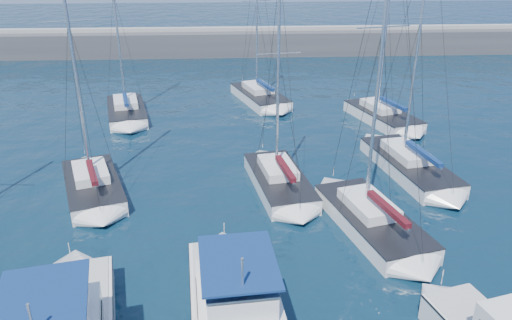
{
  "coord_description": "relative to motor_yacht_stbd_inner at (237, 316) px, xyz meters",
  "views": [
    {
      "loc": [
        -0.55,
        -15.33,
        14.28
      ],
      "look_at": [
        0.89,
        9.85,
        3.0
      ],
      "focal_mm": 35.0,
      "sensor_mm": 36.0,
      "label": 1
    }
  ],
  "objects": [
    {
      "name": "breakwater",
      "position": [
        0.43,
        52.44,
        -0.08
      ],
      "size": [
        160.0,
        6.0,
        4.45
      ],
      "color": "#424244",
      "rests_on": "ground"
    },
    {
      "name": "motor_yacht_stbd_inner",
      "position": [
        0.0,
        0.0,
        0.0
      ],
      "size": [
        4.25,
        9.59,
        4.69
      ],
      "rotation": [
        0.0,
        0.0,
        0.09
      ],
      "color": "silver",
      "rests_on": "ground"
    },
    {
      "name": "sailboat_mid_b",
      "position": [
        -8.47,
        12.58,
        -0.58
      ],
      "size": [
        5.29,
        7.8,
        16.32
      ],
      "rotation": [
        0.0,
        0.0,
        0.34
      ],
      "color": "silver",
      "rests_on": "ground"
    },
    {
      "name": "sailboat_mid_c",
      "position": [
        2.89,
        12.58,
        -0.62
      ],
      "size": [
        4.16,
        7.84,
        13.16
      ],
      "rotation": [
        0.0,
        0.0,
        0.17
      ],
      "color": "silver",
      "rests_on": "ground"
    },
    {
      "name": "sailboat_mid_d",
      "position": [
        7.35,
        7.65,
        -0.59
      ],
      "size": [
        5.06,
        8.49,
        16.86
      ],
      "rotation": [
        0.0,
        0.0,
        0.25
      ],
      "color": "silver",
      "rests_on": "ground"
    },
    {
      "name": "sailboat_mid_e",
      "position": [
        11.71,
        14.48,
        -0.6
      ],
      "size": [
        4.59,
        9.12,
        15.81
      ],
      "rotation": [
        0.0,
        0.0,
        0.18
      ],
      "color": "silver",
      "rests_on": "ground"
    },
    {
      "name": "sailboat_back_a",
      "position": [
        -8.99,
        26.85,
        -0.58
      ],
      "size": [
        4.68,
        7.99,
        16.66
      ],
      "rotation": [
        0.0,
        0.0,
        0.23
      ],
      "color": "silver",
      "rests_on": "ground"
    },
    {
      "name": "sailboat_back_b",
      "position": [
        2.84,
        30.64,
        -0.61
      ],
      "size": [
        5.53,
        8.55,
        14.59
      ],
      "rotation": [
        0.0,
        0.0,
        0.32
      ],
      "color": "silver",
      "rests_on": "ground"
    },
    {
      "name": "sailboat_back_c",
      "position": [
        12.82,
        24.41,
        -0.6
      ],
      "size": [
        5.27,
        8.26,
        15.11
      ],
      "rotation": [
        0.0,
        0.0,
        0.31
      ],
      "color": "silver",
      "rests_on": "ground"
    }
  ]
}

